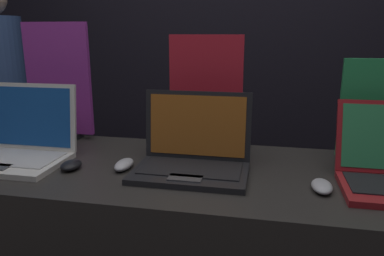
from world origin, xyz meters
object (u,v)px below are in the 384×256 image
object	(u,v)px
mouse_middle	(124,165)
person_bystander	(3,119)
laptop_front	(18,143)
laptop_middle	(193,153)
mouse_back	(322,186)
mouse_front	(71,165)
promo_stand_middle	(206,96)
promo_stand_back	(381,116)
promo_stand_front	(59,84)

from	to	relation	value
mouse_middle	person_bystander	distance (m)	1.32
laptop_front	person_bystander	distance (m)	0.99
laptop_front	laptop_middle	xyz separation A→B (m)	(0.67, 0.02, -0.00)
mouse_middle	mouse_back	world-z (taller)	mouse_middle
laptop_front	mouse_back	world-z (taller)	laptop_front
laptop_front	mouse_back	xyz separation A→B (m)	(1.09, -0.07, -0.05)
mouse_front	promo_stand_middle	distance (m)	0.58
mouse_middle	person_bystander	size ratio (longest dim) A/B	0.07
mouse_front	promo_stand_back	distance (m)	1.13
laptop_front	promo_stand_front	bearing A→B (deg)	90.00
promo_stand_front	person_bystander	size ratio (longest dim) A/B	0.31
mouse_front	laptop_middle	xyz separation A→B (m)	(0.43, 0.08, 0.05)
laptop_front	mouse_middle	bearing A→B (deg)	-1.73
promo_stand_front	mouse_middle	xyz separation A→B (m)	(0.43, -0.33, -0.23)
laptop_front	mouse_middle	distance (m)	0.43
mouse_front	promo_stand_front	xyz separation A→B (m)	(-0.24, 0.37, 0.23)
promo_stand_middle	mouse_back	xyz separation A→B (m)	(0.42, -0.35, -0.21)
laptop_middle	person_bystander	world-z (taller)	person_bystander
laptop_middle	mouse_back	size ratio (longest dim) A/B	3.51
laptop_front	promo_stand_front	distance (m)	0.37
person_bystander	mouse_back	bearing A→B (deg)	-25.00
promo_stand_front	promo_stand_back	xyz separation A→B (m)	(1.32, -0.09, -0.07)
laptop_middle	person_bystander	xyz separation A→B (m)	(-1.32, 0.72, -0.10)
mouse_middle	promo_stand_middle	distance (m)	0.44
mouse_front	person_bystander	world-z (taller)	person_bystander
laptop_middle	promo_stand_middle	bearing A→B (deg)	90.00
promo_stand_back	person_bystander	size ratio (longest dim) A/B	0.23
promo_stand_middle	promo_stand_back	bearing A→B (deg)	-4.99
person_bystander	laptop_middle	bearing A→B (deg)	-28.64
promo_stand_front	laptop_middle	size ratio (longest dim) A/B	1.33
mouse_front	person_bystander	distance (m)	1.20
promo_stand_front	promo_stand_middle	xyz separation A→B (m)	(0.67, -0.03, -0.03)
mouse_front	promo_stand_front	bearing A→B (deg)	123.32
laptop_front	laptop_middle	size ratio (longest dim) A/B	1.00
promo_stand_middle	mouse_back	bearing A→B (deg)	-39.93
laptop_middle	promo_stand_front	bearing A→B (deg)	156.21
mouse_front	mouse_middle	distance (m)	0.19
promo_stand_front	mouse_front	bearing A→B (deg)	-56.68
promo_stand_back	mouse_back	bearing A→B (deg)	-127.49
laptop_front	laptop_middle	distance (m)	0.67
mouse_middle	promo_stand_middle	bearing A→B (deg)	50.39
promo_stand_front	promo_stand_back	size ratio (longest dim) A/B	1.34
laptop_front	mouse_back	bearing A→B (deg)	-3.72
promo_stand_middle	mouse_middle	bearing A→B (deg)	-129.61
laptop_front	person_bystander	xyz separation A→B (m)	(-0.65, 0.74, -0.10)
laptop_front	promo_stand_middle	world-z (taller)	promo_stand_middle
promo_stand_back	person_bystander	world-z (taller)	person_bystander
laptop_middle	promo_stand_back	size ratio (longest dim) A/B	1.01
promo_stand_front	mouse_back	xyz separation A→B (m)	(1.09, -0.39, -0.23)
mouse_front	promo_stand_front	distance (m)	0.50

